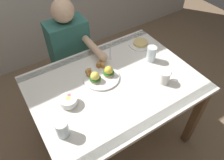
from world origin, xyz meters
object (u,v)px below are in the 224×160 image
(fork, at_px, (110,54))
(water_glass_far, at_px, (151,54))
(eggs_benedict_plate, at_px, (101,75))
(fruit_bowl, at_px, (68,100))
(dining_table, at_px, (115,92))
(diner_person, at_px, (71,52))
(coffee_mug, at_px, (165,77))
(water_glass_near, at_px, (62,129))
(side_plate, at_px, (140,44))

(fork, xyz_separation_m, water_glass_far, (0.24, -0.24, 0.05))
(eggs_benedict_plate, xyz_separation_m, water_glass_far, (0.44, -0.04, 0.03))
(fruit_bowl, bearing_deg, dining_table, -0.81)
(diner_person, bearing_deg, dining_table, -82.63)
(coffee_mug, relative_size, diner_person, 0.10)
(coffee_mug, bearing_deg, fork, 108.82)
(dining_table, xyz_separation_m, water_glass_far, (0.38, 0.06, 0.16))
(eggs_benedict_plate, distance_m, fork, 0.28)
(diner_person, bearing_deg, water_glass_near, -117.18)
(dining_table, height_order, diner_person, diner_person)
(fork, distance_m, water_glass_near, 0.79)
(coffee_mug, xyz_separation_m, diner_person, (-0.38, 0.78, -0.14))
(fruit_bowl, distance_m, side_plate, 0.84)
(water_glass_near, relative_size, water_glass_far, 0.90)
(eggs_benedict_plate, height_order, coffee_mug, coffee_mug)
(coffee_mug, bearing_deg, dining_table, 149.26)
(water_glass_near, bearing_deg, fork, 37.51)
(water_glass_far, bearing_deg, side_plate, 75.11)
(fruit_bowl, height_order, side_plate, fruit_bowl)
(dining_table, height_order, side_plate, side_plate)
(dining_table, xyz_separation_m, fruit_bowl, (-0.36, 0.01, 0.14))
(fork, xyz_separation_m, water_glass_near, (-0.63, -0.48, 0.05))
(fruit_bowl, bearing_deg, fork, 29.69)
(fruit_bowl, distance_m, diner_person, 0.67)
(fork, distance_m, water_glass_far, 0.34)
(water_glass_near, height_order, water_glass_far, water_glass_far)
(coffee_mug, xyz_separation_m, water_glass_near, (-0.79, -0.01, -0.00))
(dining_table, bearing_deg, diner_person, 97.37)
(coffee_mug, xyz_separation_m, side_plate, (0.13, 0.44, -0.04))
(dining_table, height_order, coffee_mug, coffee_mug)
(dining_table, relative_size, water_glass_far, 9.52)
(fruit_bowl, distance_m, water_glass_far, 0.75)
(fruit_bowl, xyz_separation_m, side_plate, (0.80, 0.26, -0.02))
(water_glass_far, xyz_separation_m, side_plate, (0.05, 0.20, -0.04))
(eggs_benedict_plate, height_order, water_glass_far, water_glass_far)
(coffee_mug, relative_size, side_plate, 0.56)
(eggs_benedict_plate, distance_m, coffee_mug, 0.46)
(water_glass_far, xyz_separation_m, diner_person, (-0.46, 0.54, -0.15))
(dining_table, distance_m, water_glass_near, 0.54)
(dining_table, xyz_separation_m, water_glass_near, (-0.48, -0.19, 0.16))
(water_glass_far, relative_size, diner_person, 0.11)
(water_glass_far, height_order, side_plate, water_glass_far)
(dining_table, height_order, water_glass_near, water_glass_near)
(dining_table, bearing_deg, eggs_benedict_plate, 120.97)
(side_plate, height_order, diner_person, diner_person)
(dining_table, xyz_separation_m, fork, (0.14, 0.29, 0.11))
(coffee_mug, height_order, water_glass_far, water_glass_far)
(water_glass_near, distance_m, side_plate, 1.02)
(coffee_mug, bearing_deg, eggs_benedict_plate, 142.57)
(coffee_mug, height_order, water_glass_near, water_glass_near)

